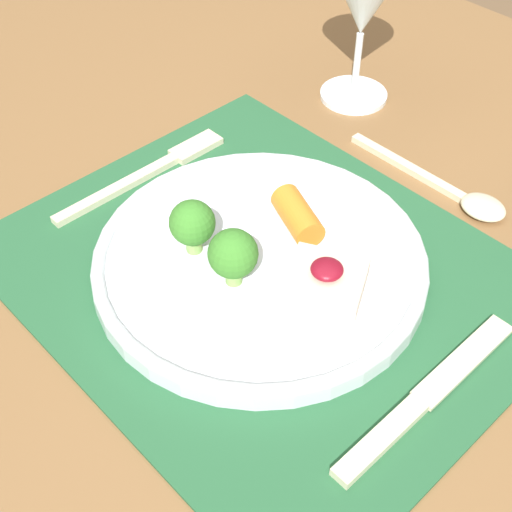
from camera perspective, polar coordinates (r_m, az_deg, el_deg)
The scene contains 6 objects.
dining_table at distance 0.69m, azimuth 0.63°, elevation -6.42°, with size 1.31×1.15×0.75m.
placemat at distance 0.62m, azimuth 0.69°, elevation -1.47°, with size 0.44×0.37×0.00m, color #235633.
dinner_plate at distance 0.61m, azimuth 0.05°, elevation -0.45°, with size 0.29×0.29×0.07m.
fork at distance 0.73m, azimuth -8.23°, elevation 6.85°, with size 0.02×0.20×0.01m.
knife at distance 0.55m, azimuth 12.76°, elevation -11.55°, with size 0.02×0.20×0.01m.
spoon at distance 0.73m, azimuth 15.86°, elevation 4.80°, with size 0.18×0.04×0.01m.
Camera 1 is at (0.31, -0.30, 1.20)m, focal length 50.00 mm.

